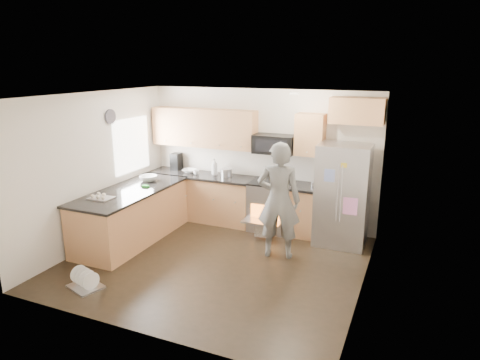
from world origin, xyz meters
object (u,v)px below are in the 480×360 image
at_px(refrigerator, 342,195).
at_px(dish_rack, 85,282).
at_px(person, 279,201).
at_px(stove_range, 271,195).

xyz_separation_m(refrigerator, dish_rack, (-3.00, -2.95, -0.80)).
distance_m(person, dish_rack, 3.10).
relative_size(refrigerator, person, 0.93).
bearing_deg(refrigerator, stove_range, 172.08).
xyz_separation_m(refrigerator, person, (-0.84, -0.90, 0.07)).
bearing_deg(stove_range, dish_rack, -118.18).
bearing_deg(dish_rack, stove_range, 61.82).
height_order(refrigerator, dish_rack, refrigerator).
bearing_deg(person, refrigerator, -144.73).
distance_m(stove_range, person, 1.20).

